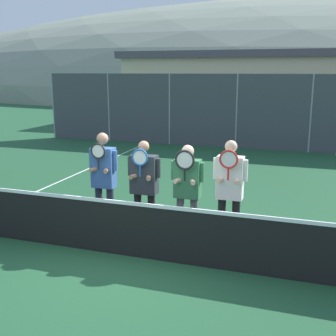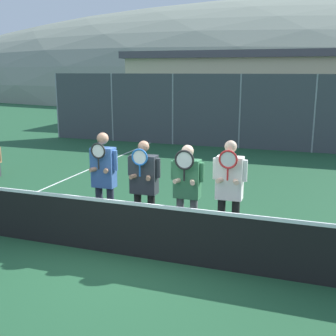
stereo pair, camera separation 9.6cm
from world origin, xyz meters
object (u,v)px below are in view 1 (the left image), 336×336
at_px(player_center_right, 187,186).
at_px(car_far_left, 165,117).
at_px(player_leftmost, 104,177).
at_px(player_rightmost, 230,187).
at_px(car_left_of_center, 279,119).
at_px(player_center_left, 144,183).

xyz_separation_m(player_center_right, car_far_left, (-4.37, 11.68, -0.16)).
xyz_separation_m(player_leftmost, player_rightmost, (2.24, 0.06, -0.01)).
height_order(player_leftmost, player_center_right, player_leftmost).
bearing_deg(car_left_of_center, player_center_right, -93.43).
bearing_deg(car_far_left, player_center_left, -72.90).
height_order(player_center_right, car_far_left, player_center_right).
relative_size(player_center_right, car_left_of_center, 0.42).
xyz_separation_m(player_leftmost, car_left_of_center, (2.21, 11.67, -0.15)).
height_order(player_center_right, car_left_of_center, car_left_of_center).
bearing_deg(player_center_right, player_leftmost, -176.91).
xyz_separation_m(player_center_left, car_far_left, (-3.61, 11.74, -0.17)).
bearing_deg(player_rightmost, car_left_of_center, 90.13).
relative_size(player_center_left, player_rightmost, 0.96).
bearing_deg(player_center_left, player_rightmost, 1.36).
distance_m(player_leftmost, player_center_right, 1.52).
bearing_deg(player_center_right, car_far_left, 110.50).
xyz_separation_m(car_far_left, car_left_of_center, (5.06, -0.09, 0.08)).
relative_size(player_center_left, car_far_left, 0.40).
relative_size(player_center_left, player_center_right, 1.02).
relative_size(player_center_right, car_far_left, 0.39).
distance_m(player_rightmost, car_far_left, 12.77).
distance_m(player_leftmost, car_far_left, 12.11).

